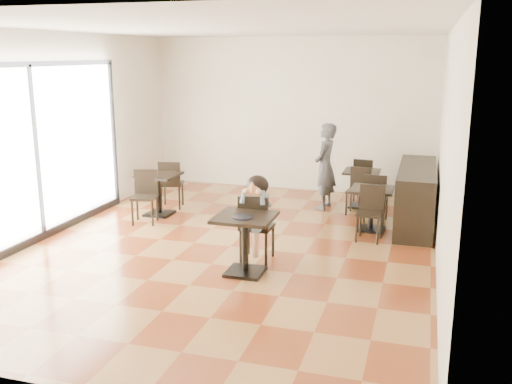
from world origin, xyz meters
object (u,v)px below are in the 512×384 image
at_px(cafe_table_left, 159,195).
at_px(chair_back_b, 358,192).
at_px(child_chair, 257,227).
at_px(cafe_table_back, 361,189).
at_px(chair_left_a, 172,184).
at_px(chair_mid_a, 376,197).
at_px(adult_patron, 325,166).
at_px(chair_left_b, 144,198).
at_px(child_table, 245,245).
at_px(child, 257,219).
at_px(chair_back_a, 364,179).
at_px(chair_mid_b, 370,214).
at_px(cafe_table_mid, 371,209).

distance_m(cafe_table_left, chair_back_b, 3.60).
bearing_deg(child_chair, cafe_table_left, -35.90).
bearing_deg(cafe_table_back, child_chair, -107.93).
relative_size(chair_left_a, chair_back_b, 1.07).
bearing_deg(chair_mid_a, adult_patron, -27.14).
relative_size(chair_mid_a, chair_left_b, 0.95).
height_order(child_table, chair_left_b, chair_left_b).
bearing_deg(chair_mid_a, cafe_table_left, 14.47).
bearing_deg(child, cafe_table_left, 144.10).
relative_size(child, chair_mid_a, 1.41).
height_order(child, chair_back_a, child).
relative_size(chair_mid_b, chair_left_b, 0.95).
relative_size(child_chair, adult_patron, 0.60).
bearing_deg(chair_back_a, chair_mid_b, 105.35).
xyz_separation_m(child_chair, chair_left_a, (-2.36, 2.26, -0.03)).
distance_m(child_chair, chair_left_b, 2.63).
distance_m(child_table, cafe_table_back, 4.02).
height_order(chair_mid_a, chair_left_b, chair_left_b).
distance_m(chair_mid_a, chair_back_a, 1.50).
xyz_separation_m(chair_left_a, chair_back_b, (3.44, 0.51, -0.03)).
bearing_deg(chair_back_b, child_table, -100.52).
bearing_deg(child_chair, chair_back_a, -105.52).
xyz_separation_m(cafe_table_back, chair_back_a, (0.00, 0.55, 0.07)).
bearing_deg(child, chair_back_a, 74.48).
relative_size(child_table, child, 0.66).
height_order(cafe_table_back, chair_left_b, chair_left_b).
height_order(child_table, chair_back_a, chair_back_a).
distance_m(chair_left_a, chair_back_b, 3.48).
height_order(child, cafe_table_left, child).
distance_m(cafe_table_mid, chair_left_a, 3.79).
bearing_deg(cafe_table_mid, chair_mid_b, -87.39).
xyz_separation_m(child, chair_mid_b, (1.43, 1.32, -0.18)).
bearing_deg(child_table, cafe_table_left, 136.28).
relative_size(child, chair_back_b, 1.43).
relative_size(child_chair, chair_back_a, 1.14).
height_order(child_chair, chair_mid_a, child_chair).
height_order(adult_patron, chair_left_b, adult_patron).
bearing_deg(chair_left_a, child, 122.13).
bearing_deg(chair_back_a, child_table, 83.74).
relative_size(cafe_table_left, cafe_table_back, 1.07).
bearing_deg(chair_mid_b, cafe_table_back, 104.00).
height_order(chair_mid_b, chair_left_b, chair_left_b).
xyz_separation_m(child_chair, chair_left_b, (-2.36, 1.16, -0.03)).
relative_size(child_table, chair_left_a, 0.88).
distance_m(child_chair, chair_left_a, 3.27).
bearing_deg(adult_patron, cafe_table_left, -57.39).
height_order(adult_patron, cafe_table_mid, adult_patron).
xyz_separation_m(chair_mid_b, chair_back_a, (-0.36, 2.56, -0.01)).
height_order(child_table, adult_patron, adult_patron).
xyz_separation_m(cafe_table_left, chair_back_a, (3.44, 2.16, 0.05)).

